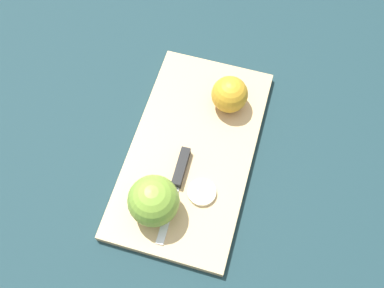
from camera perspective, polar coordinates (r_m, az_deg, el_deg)
ground_plane at (r=0.81m, az=0.00°, el=-1.16°), size 4.00×4.00×0.00m
cutting_board at (r=0.80m, az=0.00°, el=-0.91°), size 0.41×0.24×0.02m
apple_half_left at (r=0.81m, az=4.78°, el=6.29°), size 0.07×0.07×0.07m
apple_half_right at (r=0.71m, az=-4.90°, el=-7.22°), size 0.08×0.08×0.08m
knife at (r=0.77m, az=-1.67°, el=-3.97°), size 0.17×0.02×0.02m
apple_slice at (r=0.76m, az=1.25°, el=-6.15°), size 0.05×0.05×0.01m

